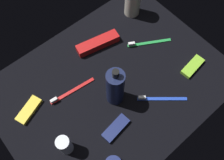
{
  "coord_description": "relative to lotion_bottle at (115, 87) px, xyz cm",
  "views": [
    {
      "loc": [
        -25.3,
        -29.74,
        82.54
      ],
      "look_at": [
        0.0,
        0.0,
        3.0
      ],
      "focal_mm": 39.06,
      "sensor_mm": 36.0,
      "label": 1
    }
  ],
  "objects": [
    {
      "name": "toothbrush_red",
      "position": [
        -11.42,
        12.08,
        -8.12
      ],
      "size": [
        18.01,
        3.36,
        2.1
      ],
      "color": "red",
      "rests_on": "ground_plane"
    },
    {
      "name": "toothbrush_green",
      "position": [
        25.19,
        9.49,
        -8.12
      ],
      "size": [
        16.16,
        10.09,
        2.1
      ],
      "color": "green",
      "rests_on": "ground_plane"
    },
    {
      "name": "snack_bar_yellow",
      "position": [
        -26.52,
        15.81,
        -7.98
      ],
      "size": [
        11.14,
        7.42,
        1.5
      ],
      "primitive_type": "cube",
      "rotation": [
        0.0,
        0.0,
        0.36
      ],
      "color": "yellow",
      "rests_on": "ground_plane"
    },
    {
      "name": "toothpaste_box_red",
      "position": [
        9.5,
        21.58,
        -7.13
      ],
      "size": [
        18.13,
        8.01,
        3.2
      ],
      "primitive_type": "cube",
      "rotation": [
        0.0,
        0.0,
        -0.21
      ],
      "color": "red",
      "rests_on": "ground_plane"
    },
    {
      "name": "deodorant_stick",
      "position": [
        -23.94,
        -3.53,
        -4.0
      ],
      "size": [
        4.33,
        4.33,
        9.46
      ],
      "primitive_type": "cylinder",
      "color": "silver",
      "rests_on": "ground_plane"
    },
    {
      "name": "lotion_bottle",
      "position": [
        0.0,
        0.0,
        0.0
      ],
      "size": [
        6.16,
        6.16,
        19.86
      ],
      "color": "#161E41",
      "rests_on": "ground_plane"
    },
    {
      "name": "snack_bar_lime",
      "position": [
        30.92,
        -9.95,
        -7.98
      ],
      "size": [
        10.78,
        5.13,
        1.5
      ],
      "primitive_type": "cube",
      "rotation": [
        0.0,
        0.0,
        0.11
      ],
      "color": "#8CD133",
      "rests_on": "ground_plane"
    },
    {
      "name": "snack_bar_navy",
      "position": [
        -7.42,
        -9.06,
        -7.98
      ],
      "size": [
        10.81,
        5.24,
        1.5
      ],
      "primitive_type": "cube",
      "rotation": [
        0.0,
        0.0,
        0.12
      ],
      "color": "navy",
      "rests_on": "ground_plane"
    },
    {
      "name": "ground_plane",
      "position": [
        2.76,
        4.89,
        -9.33
      ],
      "size": [
        84.0,
        64.0,
        1.2
      ],
      "primitive_type": "cube",
      "color": "black"
    },
    {
      "name": "toothbrush_blue",
      "position": [
        11.72,
        -10.98,
        -8.12
      ],
      "size": [
        14.49,
        12.58,
        2.1
      ],
      "color": "blue",
      "rests_on": "ground_plane"
    }
  ]
}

